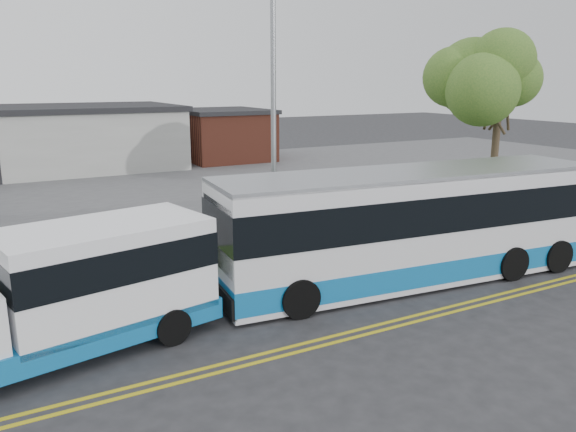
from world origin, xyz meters
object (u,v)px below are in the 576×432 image
transit_bus (411,225)px  shuttle_bus (75,287)px  tree_east (501,76)px  streetlight_near (274,104)px

transit_bus → shuttle_bus: bearing=-174.4°
tree_east → streetlight_near: size_ratio=0.88×
streetlight_near → tree_east: bearing=1.4°
tree_east → streetlight_near: streetlight_near is taller
tree_east → transit_bus: tree_east is taller
tree_east → shuttle_bus: bearing=-165.7°
streetlight_near → shuttle_bus: size_ratio=1.23×
tree_east → transit_bus: 10.69m
streetlight_near → transit_bus: bearing=-60.4°
shuttle_bus → tree_east: bearing=2.7°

